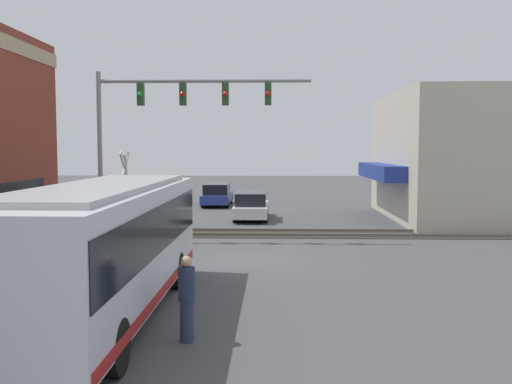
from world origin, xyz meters
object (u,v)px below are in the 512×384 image
(city_bus, at_px, (105,245))
(parked_car_blue, at_px, (217,195))
(crossing_signal, at_px, (125,187))
(parked_car_white, at_px, (251,207))
(pedestrian_near_bus, at_px, (187,298))

(city_bus, distance_m, parked_car_blue, 25.55)
(crossing_signal, distance_m, parked_car_blue, 15.44)
(crossing_signal, height_order, parked_car_white, crossing_signal)
(city_bus, height_order, parked_car_white, city_bus)
(city_bus, height_order, parked_car_blue, city_bus)
(parked_car_white, bearing_deg, crossing_signal, 148.51)
(parked_car_white, height_order, parked_car_blue, parked_car_white)
(parked_car_white, distance_m, pedestrian_near_bus, 19.76)
(pedestrian_near_bus, bearing_deg, parked_car_white, -1.45)
(city_bus, relative_size, crossing_signal, 2.66)
(city_bus, height_order, crossing_signal, crossing_signal)
(parked_car_white, xyz_separation_m, pedestrian_near_bus, (-19.75, 0.50, 0.20))
(crossing_signal, bearing_deg, parked_car_blue, -8.40)
(city_bus, bearing_deg, pedestrian_near_bus, -125.52)
(parked_car_blue, xyz_separation_m, pedestrian_near_bus, (-27.03, -2.10, 0.20))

